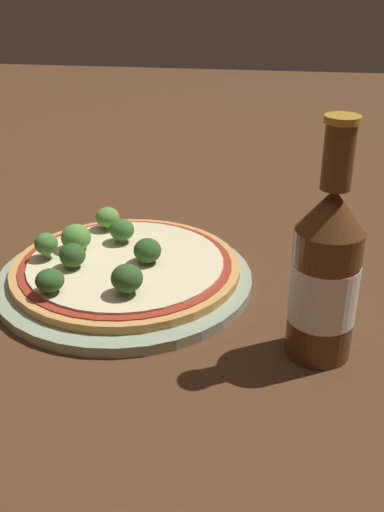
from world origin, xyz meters
The scene contains 12 objects.
ground_plane centered at (0.00, 0.00, 0.00)m, with size 3.00×3.00×0.00m, color #4C2D19.
plate centered at (0.00, -0.01, 0.01)m, with size 0.30×0.30×0.01m.
pizza centered at (0.00, 0.00, 0.02)m, with size 0.27×0.27×0.01m.
broccoli_floret_0 centered at (-0.06, -0.02, 0.04)m, with size 0.03×0.03×0.03m.
broccoli_floret_1 centered at (0.03, 0.00, 0.04)m, with size 0.03×0.03×0.03m.
broccoli_floret_2 centered at (-0.06, -0.08, 0.04)m, with size 0.03×0.03×0.03m.
broccoli_floret_3 centered at (-0.05, 0.09, 0.04)m, with size 0.03×0.03×0.03m.
broccoli_floret_4 centered at (-0.07, 0.02, 0.04)m, with size 0.04×0.04×0.03m.
broccoli_floret_5 centered at (-0.02, 0.05, 0.04)m, with size 0.03×0.03×0.03m.
broccoli_floret_6 centered at (0.02, -0.07, 0.04)m, with size 0.03×0.03×0.03m.
broccoli_floret_7 centered at (-0.09, -0.01, 0.04)m, with size 0.03×0.03×0.03m.
beer_bottle centered at (0.22, -0.11, 0.09)m, with size 0.06×0.06×0.23m.
Camera 1 is at (0.17, -0.60, 0.34)m, focal length 42.00 mm.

